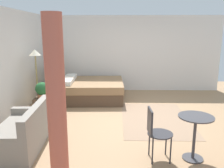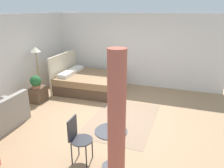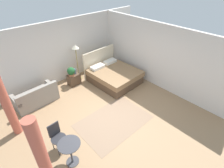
{
  "view_description": "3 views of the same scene",
  "coord_description": "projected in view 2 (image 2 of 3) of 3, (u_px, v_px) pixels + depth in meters",
  "views": [
    {
      "loc": [
        -5.42,
        0.51,
        2.09
      ],
      "look_at": [
        0.41,
        0.64,
        0.76
      ],
      "focal_mm": 37.18,
      "sensor_mm": 36.0,
      "label": 1
    },
    {
      "loc": [
        -4.97,
        -1.89,
        2.74
      ],
      "look_at": [
        0.38,
        0.03,
        0.78
      ],
      "focal_mm": 35.02,
      "sensor_mm": 36.0,
      "label": 2
    },
    {
      "loc": [
        -2.95,
        -3.47,
        4.36
      ],
      "look_at": [
        0.66,
        0.45,
        0.75
      ],
      "focal_mm": 28.17,
      "sensor_mm": 36.0,
      "label": 3
    }
  ],
  "objects": [
    {
      "name": "floor_lamp",
      "position": [
        36.0,
        57.0,
        6.89
      ],
      "size": [
        0.32,
        0.32,
        1.63
      ],
      "color": "#99844C",
      "rests_on": "ground"
    },
    {
      "name": "vase",
      "position": [
        38.0,
        83.0,
        6.8
      ],
      "size": [
        0.11,
        0.11,
        0.22
      ],
      "color": "slate",
      "rests_on": "nightstand"
    },
    {
      "name": "potted_plant",
      "position": [
        36.0,
        82.0,
        6.54
      ],
      "size": [
        0.32,
        0.32,
        0.41
      ],
      "color": "#935B3D",
      "rests_on": "nightstand"
    },
    {
      "name": "balcony_table",
      "position": [
        111.0,
        142.0,
        3.84
      ],
      "size": [
        0.57,
        0.57,
        0.76
      ],
      "color": "#3F3F44",
      "rests_on": "ground"
    },
    {
      "name": "cafe_chair_near_window",
      "position": [
        77.0,
        136.0,
        4.01
      ],
      "size": [
        0.43,
        0.43,
        0.88
      ],
      "color": "#2D2D33",
      "rests_on": "ground"
    },
    {
      "name": "wall_right",
      "position": [
        135.0,
        50.0,
        8.02
      ],
      "size": [
        0.12,
        6.2,
        2.63
      ],
      "primitive_type": "cube",
      "color": "silver",
      "rests_on": "ground"
    },
    {
      "name": "ground_plane",
      "position": [
        108.0,
        116.0,
        5.93
      ],
      "size": [
        8.67,
        9.2,
        0.02
      ],
      "primitive_type": "cube",
      "color": "#9E7A56"
    },
    {
      "name": "area_rug",
      "position": [
        123.0,
        119.0,
        5.72
      ],
      "size": [
        2.36,
        1.6,
        0.01
      ],
      "primitive_type": "cube",
      "color": "#93755B",
      "rests_on": "ground"
    },
    {
      "name": "wall_back",
      "position": [
        11.0,
        60.0,
        6.49
      ],
      "size": [
        8.67,
        0.12,
        2.63
      ],
      "primitive_type": "cube",
      "color": "silver",
      "rests_on": "ground"
    },
    {
      "name": "curtain_left",
      "position": [
        116.0,
        135.0,
        2.89
      ],
      "size": [
        0.24,
        0.24,
        2.31
      ],
      "color": "#C15B47",
      "rests_on": "ground"
    },
    {
      "name": "nightstand",
      "position": [
        39.0,
        94.0,
        6.79
      ],
      "size": [
        0.52,
        0.36,
        0.46
      ],
      "color": "brown",
      "rests_on": "ground"
    },
    {
      "name": "bed",
      "position": [
        87.0,
        82.0,
        7.7
      ],
      "size": [
        1.83,
        2.07,
        1.27
      ],
      "color": "brown",
      "rests_on": "ground"
    }
  ]
}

